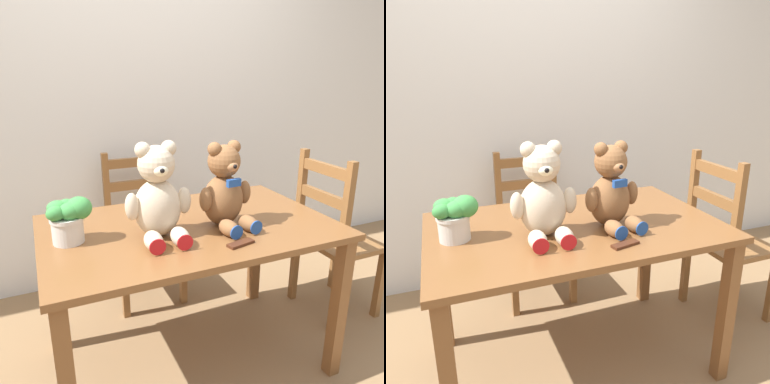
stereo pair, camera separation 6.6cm
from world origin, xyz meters
TOP-DOWN VIEW (x-y plane):
  - wall_back at (0.00, 1.45)m, footprint 8.00×0.04m
  - dining_table at (0.00, 0.41)m, footprint 1.34×0.83m
  - wooden_chair_behind at (-0.02, 1.16)m, footprint 0.42×0.43m
  - wooden_chair_side at (0.98, 0.48)m, footprint 0.39×0.41m
  - teddy_bear_left at (-0.17, 0.34)m, footprint 0.29×0.29m
  - teddy_bear_right at (0.15, 0.34)m, footprint 0.28×0.28m
  - potted_plant at (-0.53, 0.44)m, footprint 0.18×0.14m
  - chocolate_bar at (0.11, 0.13)m, footprint 0.13×0.06m

SIDE VIEW (x-z plane):
  - wooden_chair_behind at x=-0.02m, z-range -0.02..0.94m
  - wooden_chair_side at x=0.98m, z-range -0.02..1.00m
  - dining_table at x=0.00m, z-range 0.28..1.04m
  - chocolate_bar at x=0.11m, z-range 0.77..0.78m
  - potted_plant at x=-0.53m, z-range 0.78..0.97m
  - teddy_bear_right at x=0.15m, z-range 0.74..1.13m
  - teddy_bear_left at x=-0.17m, z-range 0.74..1.15m
  - wall_back at x=0.00m, z-range 0.00..2.60m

